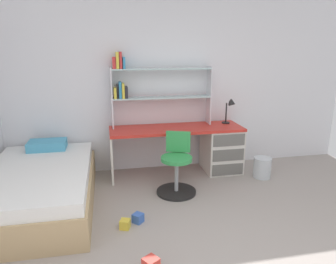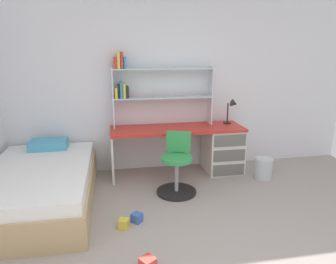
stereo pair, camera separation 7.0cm
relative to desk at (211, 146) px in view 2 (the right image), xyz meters
The scene contains 10 objects.
room_shell 2.35m from the desk, 149.47° to the right, with size 5.82×6.42×2.75m.
desk is the anchor object (origin of this frame).
bookshelf_hutch 1.31m from the desk, 168.70° to the left, with size 1.47×0.22×1.08m.
desk_lamp 0.68m from the desk, 13.69° to the left, with size 0.20×0.17×0.38m.
swivel_chair 0.90m from the desk, 136.56° to the right, with size 0.52×0.52×0.79m.
bed_platform 2.44m from the desk, 163.69° to the right, with size 1.23×2.00×0.61m.
waste_bin 0.83m from the desk, 29.97° to the right, with size 0.26×0.26×0.30m, color silver.
toy_block_yellow_0 1.96m from the desk, 135.42° to the right, with size 0.10×0.10×0.10m, color gold.
toy_block_red_1 2.39m from the desk, 120.44° to the right, with size 0.12×0.12×0.12m, color red.
toy_block_blue_3 1.80m from the desk, 134.23° to the right, with size 0.10×0.10×0.10m, color #3860B7.
Camera 2 is at (-0.87, -1.90, 1.84)m, focal length 33.08 mm.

